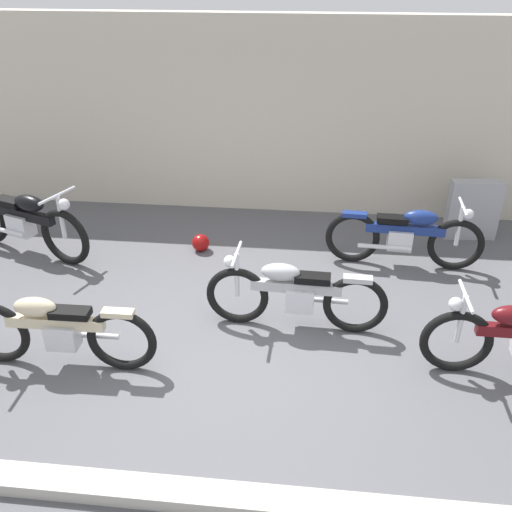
% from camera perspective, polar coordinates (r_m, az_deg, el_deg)
% --- Properties ---
extents(ground_plane, '(40.00, 40.00, 0.00)m').
position_cam_1_polar(ground_plane, '(5.80, -2.55, -10.55)').
color(ground_plane, '#56565B').
extents(building_wall, '(18.00, 0.30, 2.94)m').
position_cam_1_polar(building_wall, '(8.69, 1.14, 14.11)').
color(building_wall, beige).
rests_on(building_wall, ground_plane).
extents(curb_strip, '(18.00, 0.24, 0.12)m').
position_cam_1_polar(curb_strip, '(4.59, -5.92, -23.36)').
color(curb_strip, '#B7B2A8').
rests_on(curb_strip, ground_plane).
extents(stone_marker, '(0.74, 0.26, 0.87)m').
position_cam_1_polar(stone_marker, '(8.54, 21.44, 4.44)').
color(stone_marker, '#9E9EA3').
rests_on(stone_marker, ground_plane).
extents(helmet, '(0.24, 0.24, 0.24)m').
position_cam_1_polar(helmet, '(7.75, -5.72, 1.36)').
color(helmet, maroon).
rests_on(helmet, ground_plane).
extents(motorcycle_cream, '(1.99, 0.55, 0.89)m').
position_cam_1_polar(motorcycle_cream, '(5.82, -19.97, -7.16)').
color(motorcycle_cream, black).
rests_on(motorcycle_cream, ground_plane).
extents(motorcycle_black, '(2.14, 0.97, 1.00)m').
position_cam_1_polar(motorcycle_black, '(8.14, -22.81, 3.34)').
color(motorcycle_black, black).
rests_on(motorcycle_black, ground_plane).
extents(motorcycle_blue, '(2.04, 0.57, 0.91)m').
position_cam_1_polar(motorcycle_blue, '(7.46, 15.14, 2.04)').
color(motorcycle_blue, black).
rests_on(motorcycle_blue, ground_plane).
extents(motorcycle_silver, '(1.99, 0.55, 0.89)m').
position_cam_1_polar(motorcycle_silver, '(6.02, 3.96, -3.90)').
color(motorcycle_silver, black).
rests_on(motorcycle_silver, ground_plane).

